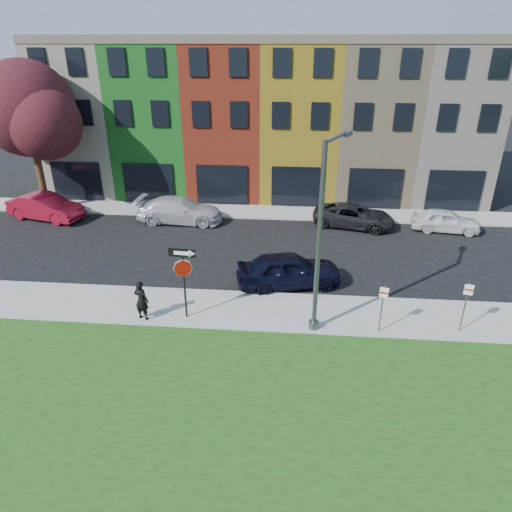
# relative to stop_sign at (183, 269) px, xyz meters

# --- Properties ---
(ground) EXTENTS (120.00, 120.00, 0.00)m
(ground) POSITION_rel_stop_sign_xyz_m (4.32, -2.25, -2.26)
(ground) COLOR black
(ground) RESTS_ON ground
(sidewalk_near) EXTENTS (40.00, 3.00, 0.12)m
(sidewalk_near) POSITION_rel_stop_sign_xyz_m (6.32, 0.75, -2.20)
(sidewalk_near) COLOR gray
(sidewalk_near) RESTS_ON ground
(sidewalk_far) EXTENTS (40.00, 2.40, 0.12)m
(sidewalk_far) POSITION_rel_stop_sign_xyz_m (1.32, 12.75, -2.20)
(sidewalk_far) COLOR gray
(sidewalk_far) RESTS_ON ground
(rowhouse_block) EXTENTS (30.00, 10.12, 10.00)m
(rowhouse_block) POSITION_rel_stop_sign_xyz_m (1.82, 18.94, 2.73)
(rowhouse_block) COLOR beige
(rowhouse_block) RESTS_ON ground
(stop_sign) EXTENTS (1.05, 0.12, 3.01)m
(stop_sign) POSITION_rel_stop_sign_xyz_m (0.00, 0.00, 0.00)
(stop_sign) COLOR black
(stop_sign) RESTS_ON sidewalk_near
(man) EXTENTS (0.83, 0.73, 1.68)m
(man) POSITION_rel_stop_sign_xyz_m (-1.69, -0.27, -1.30)
(man) COLOR black
(man) RESTS_ON sidewalk_near
(sedan_near) EXTENTS (4.05, 5.56, 1.60)m
(sedan_near) POSITION_rel_stop_sign_xyz_m (4.02, 3.18, -1.46)
(sedan_near) COLOR black
(sedan_near) RESTS_ON ground
(parked_car_red) EXTENTS (4.03, 5.65, 1.59)m
(parked_car_red) POSITION_rel_stop_sign_xyz_m (-11.27, 10.46, -1.46)
(parked_car_red) COLOR maroon
(parked_car_red) RESTS_ON ground
(parked_car_silver) EXTENTS (2.43, 5.36, 1.52)m
(parked_car_silver) POSITION_rel_stop_sign_xyz_m (-2.84, 10.71, -1.50)
(parked_car_silver) COLOR #BCBCC1
(parked_car_silver) RESTS_ON ground
(parked_car_dark) EXTENTS (4.41, 5.80, 1.33)m
(parked_car_dark) POSITION_rel_stop_sign_xyz_m (7.75, 10.88, -1.60)
(parked_car_dark) COLOR black
(parked_car_dark) RESTS_ON ground
(parked_car_white) EXTENTS (2.50, 4.22, 1.31)m
(parked_car_white) POSITION_rel_stop_sign_xyz_m (13.03, 10.60, -1.61)
(parked_car_white) COLOR silver
(parked_car_white) RESTS_ON ground
(street_lamp) EXTENTS (1.29, 2.42, 7.21)m
(street_lamp) POSITION_rel_stop_sign_xyz_m (5.16, -0.14, 1.50)
(street_lamp) COLOR #4C4F51
(street_lamp) RESTS_ON sidewalk_near
(parking_sign_a) EXTENTS (0.32, 0.12, 1.99)m
(parking_sign_a) POSITION_rel_stop_sign_xyz_m (7.55, -0.36, -0.88)
(parking_sign_a) COLOR #4C4F51
(parking_sign_a) RESTS_ON sidewalk_near
(parking_sign_b) EXTENTS (0.32, 0.11, 2.10)m
(parking_sign_b) POSITION_rel_stop_sign_xyz_m (10.65, -0.04, -0.82)
(parking_sign_b) COLOR #4C4F51
(parking_sign_b) RESTS_ON sidewalk_near
(tree_purple) EXTENTS (6.83, 5.98, 9.20)m
(tree_purple) POSITION_rel_stop_sign_xyz_m (-11.96, 12.01, 4.06)
(tree_purple) COLOR #301E10
(tree_purple) RESTS_ON sidewalk_far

